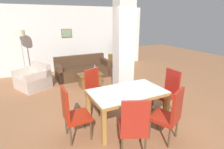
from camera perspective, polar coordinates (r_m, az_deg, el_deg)
ground_plane at (r=4.05m, az=4.74°, el=-15.27°), size 18.00×18.00×0.00m
back_wall at (r=7.92m, az=-13.56°, el=11.24°), size 7.20×0.09×2.70m
divider_pillar at (r=4.93m, az=3.80°, el=7.81°), size 0.50×0.39×2.70m
dining_table at (r=3.76m, az=4.98°, el=-7.53°), size 1.57×0.94×0.76m
dining_chair_far_left at (r=4.31m, az=-5.40°, el=-4.71°), size 0.61×0.61×1.05m
dining_chair_head_right at (r=4.44m, az=17.81°, el=-4.83°), size 0.46×0.46×1.05m
dining_chair_near_right at (r=3.42m, az=18.31°, el=-12.05°), size 0.61×0.61×1.05m
dining_chair_head_left at (r=3.38m, az=-12.80°, el=-11.92°), size 0.46×0.46×1.05m
dining_chair_near_left at (r=2.98m, az=7.07°, el=-16.03°), size 0.61×0.61×1.05m
sofa at (r=6.91m, az=-9.55°, el=1.49°), size 2.01×0.88×0.81m
armchair at (r=6.32m, az=-24.21°, el=-1.51°), size 1.18×1.21×0.79m
coffee_table at (r=5.95m, az=-7.18°, el=-1.69°), size 0.77×0.51×0.45m
bottle at (r=5.92m, az=-5.58°, el=1.55°), size 0.06×0.06×0.27m
tv_stand at (r=8.67m, az=2.47°, el=5.04°), size 1.05×0.40×0.55m
tv_screen at (r=8.57m, az=2.51°, el=8.53°), size 0.82×0.30×0.54m
floor_lamp at (r=7.25m, az=-27.80°, el=10.63°), size 0.36×0.36×1.82m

